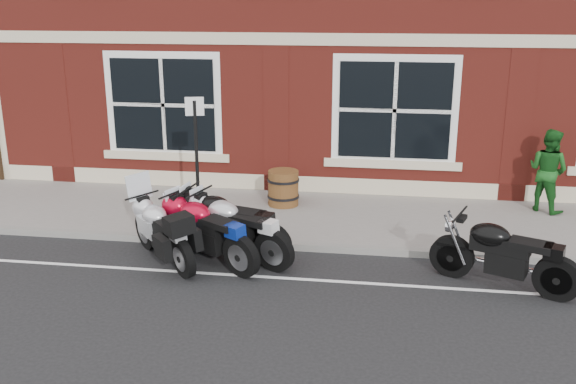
# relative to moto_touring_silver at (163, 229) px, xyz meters

# --- Properties ---
(ground) EXTENTS (80.00, 80.00, 0.00)m
(ground) POSITION_rel_moto_touring_silver_xyz_m (2.24, -0.62, -0.56)
(ground) COLOR black
(ground) RESTS_ON ground
(sidewalk) EXTENTS (30.00, 3.00, 0.12)m
(sidewalk) POSITION_rel_moto_touring_silver_xyz_m (2.24, 2.38, -0.50)
(sidewalk) COLOR slate
(sidewalk) RESTS_ON ground
(kerb) EXTENTS (30.00, 0.16, 0.12)m
(kerb) POSITION_rel_moto_touring_silver_xyz_m (2.24, 0.80, -0.50)
(kerb) COLOR slate
(kerb) RESTS_ON ground
(moto_touring_silver) EXTENTS (1.53, 1.63, 1.39)m
(moto_touring_silver) POSITION_rel_moto_touring_silver_xyz_m (0.00, 0.00, 0.00)
(moto_touring_silver) COLOR black
(moto_touring_silver) RESTS_ON ground
(moto_sport_red) EXTENTS (1.99, 1.38, 1.03)m
(moto_sport_red) POSITION_rel_moto_touring_silver_xyz_m (0.73, 0.03, 0.03)
(moto_sport_red) COLOR black
(moto_sport_red) RESTS_ON ground
(moto_sport_black) EXTENTS (2.28, 0.83, 1.05)m
(moto_sport_black) POSITION_rel_moto_touring_silver_xyz_m (0.97, 0.40, 0.04)
(moto_sport_black) COLOR black
(moto_sport_black) RESTS_ON ground
(moto_sport_silver) EXTENTS (2.12, 1.12, 1.03)m
(moto_sport_silver) POSITION_rel_moto_touring_silver_xyz_m (1.15, 0.23, 0.03)
(moto_sport_silver) COLOR black
(moto_sport_silver) RESTS_ON ground
(moto_naked_black) EXTENTS (2.11, 1.04, 1.01)m
(moto_naked_black) POSITION_rel_moto_touring_silver_xyz_m (5.35, -0.23, 0.02)
(moto_naked_black) COLOR black
(moto_naked_black) RESTS_ON ground
(pedestrian_right) EXTENTS (1.02, 1.01, 1.66)m
(pedestrian_right) POSITION_rel_moto_touring_silver_xyz_m (6.78, 3.32, 0.38)
(pedestrian_right) COLOR #154C18
(pedestrian_right) RESTS_ON sidewalk
(barrel_planter) EXTENTS (0.65, 0.65, 0.73)m
(barrel_planter) POSITION_rel_moto_touring_silver_xyz_m (1.55, 2.91, -0.08)
(barrel_planter) COLOR #442012
(barrel_planter) RESTS_ON sidewalk
(parking_sign) EXTENTS (0.33, 0.10, 2.39)m
(parking_sign) POSITION_rel_moto_touring_silver_xyz_m (0.15, 1.58, 0.94)
(parking_sign) COLOR black
(parking_sign) RESTS_ON sidewalk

